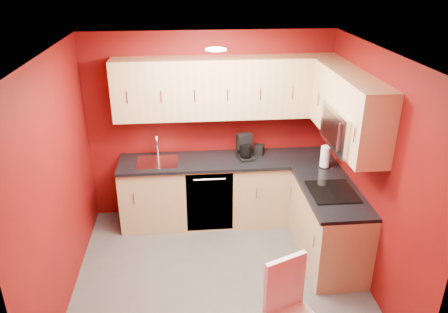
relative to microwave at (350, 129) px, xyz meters
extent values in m
plane|color=#4E4C49|center=(-1.39, -0.20, -1.66)|extent=(3.20, 3.20, 0.00)
plane|color=white|center=(-1.39, -0.20, 0.84)|extent=(3.20, 3.20, 0.00)
plane|color=maroon|center=(-1.39, 1.30, -0.41)|extent=(3.20, 0.00, 3.20)
plane|color=maroon|center=(-1.39, -1.70, -0.41)|extent=(3.20, 0.00, 3.20)
plane|color=maroon|center=(-2.99, -0.20, -0.41)|extent=(0.00, 3.00, 3.00)
plane|color=maroon|center=(0.21, -0.20, -0.41)|extent=(0.00, 3.00, 3.00)
cube|color=tan|center=(-1.19, 1.00, -1.22)|extent=(2.80, 0.60, 0.87)
cube|color=tan|center=(-0.09, 0.05, -1.22)|extent=(0.60, 1.30, 0.87)
cube|color=black|center=(-1.19, 0.99, -0.77)|extent=(2.80, 0.63, 0.04)
cube|color=black|center=(-0.11, 0.04, -0.77)|extent=(0.63, 1.27, 0.04)
cube|color=tan|center=(-1.19, 1.13, 0.17)|extent=(2.80, 0.35, 0.75)
cube|color=tan|center=(0.03, 0.67, 0.17)|extent=(0.35, 0.57, 0.75)
cube|color=tan|center=(0.03, -0.49, 0.17)|extent=(0.35, 0.22, 0.75)
cube|color=tan|center=(0.03, 0.00, 0.38)|extent=(0.35, 0.76, 0.33)
cube|color=silver|center=(0.01, 0.00, 0.00)|extent=(0.40, 0.76, 0.42)
cube|color=black|center=(-0.18, 0.00, 0.00)|extent=(0.02, 0.62, 0.33)
cylinder|color=silver|center=(-0.20, -0.23, 0.00)|extent=(0.02, 0.02, 0.29)
cube|color=black|center=(-0.11, 0.00, -0.74)|extent=(0.50, 0.55, 0.01)
cube|color=silver|center=(-2.09, 0.98, -0.75)|extent=(0.52, 0.42, 0.02)
cylinder|color=silver|center=(-2.09, 1.18, -0.62)|extent=(0.02, 0.02, 0.26)
torus|color=silver|center=(-2.09, 1.11, -0.49)|extent=(0.02, 0.16, 0.16)
cylinder|color=silver|center=(-2.09, 1.04, -0.55)|extent=(0.02, 0.02, 0.12)
cube|color=black|center=(-1.44, 0.71, -1.22)|extent=(0.60, 0.02, 0.82)
cylinder|color=white|center=(-1.39, 0.10, 0.82)|extent=(0.20, 0.20, 0.01)
camera|label=1|loc=(-1.71, -4.14, 1.60)|focal=35.00mm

